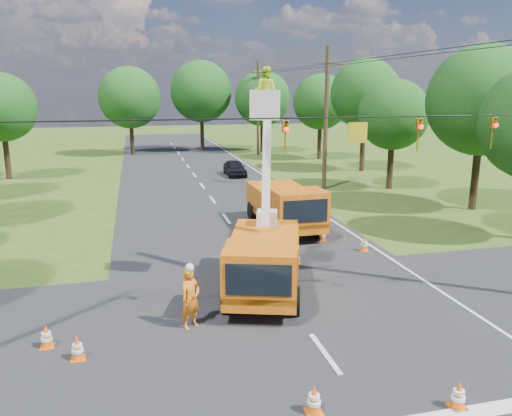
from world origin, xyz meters
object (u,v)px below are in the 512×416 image
object	(u,v)px
traffic_cone_7	(298,201)
tree_right_b	(483,101)
pole_right_far	(258,108)
tree_right_e	(321,102)
traffic_cone_4	(77,348)
pole_right_mid	(326,118)
tree_left_f	(1,107)
bucket_truck	(264,248)
traffic_cone_8	(364,244)
distant_car	(235,168)
traffic_cone_0	(314,399)
traffic_cone_1	(458,395)
traffic_cone_3	(322,234)
traffic_cone_2	(296,256)
tree_far_b	(201,92)
tree_far_c	(262,98)
tree_right_c	(393,115)
ground_worker	(191,298)
second_truck	(285,205)
tree_far_a	(130,98)
tree_right_d	(365,94)
traffic_cone_5	(46,336)

from	to	relation	value
traffic_cone_7	tree_right_b	distance (m)	12.19
pole_right_far	tree_right_e	size ratio (longest dim) A/B	1.16
tree_right_e	pole_right_far	bearing A→B (deg)	136.67
traffic_cone_4	pole_right_far	distance (m)	43.66
pole_right_mid	tree_left_f	world-z (taller)	pole_right_mid
traffic_cone_4	tree_left_f	distance (m)	32.24
bucket_truck	traffic_cone_8	world-z (taller)	bucket_truck
distant_car	pole_right_mid	size ratio (longest dim) A/B	0.38
traffic_cone_0	traffic_cone_1	xyz separation A→B (m)	(3.24, -0.62, 0.00)
bucket_truck	pole_right_far	distance (m)	38.60
traffic_cone_4	tree_left_f	xyz separation A→B (m)	(-8.26, 30.71, 5.33)
traffic_cone_3	traffic_cone_4	size ratio (longest dim) A/B	1.00
pole_right_mid	tree_left_f	size ratio (longest dim) A/B	1.19
traffic_cone_2	pole_right_far	size ratio (longest dim) A/B	0.07
pole_right_mid	traffic_cone_3	bearing A→B (deg)	-111.52
traffic_cone_1	pole_right_mid	distance (m)	26.21
traffic_cone_2	tree_far_b	distance (m)	40.47
tree_far_b	tree_far_c	distance (m)	7.20
pole_right_mid	tree_right_e	world-z (taller)	pole_right_mid
tree_right_c	ground_worker	bearing A→B (deg)	-131.81
second_truck	tree_right_e	size ratio (longest dim) A/B	0.77
pole_right_mid	tree_far_c	size ratio (longest dim) A/B	1.09
tree_left_f	tree_right_c	world-z (taller)	tree_left_f
pole_right_far	tree_right_e	world-z (taller)	pole_right_far
tree_left_f	bucket_truck	bearing A→B (deg)	-62.46
tree_far_b	ground_worker	bearing A→B (deg)	-98.14
distant_car	tree_far_c	xyz separation A→B (m)	(6.20, 14.95, 5.41)
traffic_cone_7	tree_far_a	size ratio (longest dim) A/B	0.07
tree_far_c	ground_worker	bearing A→B (deg)	-107.22
ground_worker	distant_car	distance (m)	27.40
bucket_truck	pole_right_far	world-z (taller)	pole_right_far
ground_worker	traffic_cone_7	world-z (taller)	ground_worker
tree_right_e	tree_far_c	bearing A→B (deg)	121.56
distant_car	ground_worker	bearing A→B (deg)	-103.95
traffic_cone_7	tree_left_f	distance (m)	25.32
second_truck	tree_right_c	bearing A→B (deg)	39.02
tree_far_b	bucket_truck	bearing A→B (deg)	-94.76
ground_worker	traffic_cone_1	bearing A→B (deg)	-80.52
second_truck	tree_right_e	xyz separation A→B (m)	(11.23, 24.78, 4.52)
traffic_cone_1	tree_right_d	size ratio (longest dim) A/B	0.07
pole_right_far	tree_right_d	xyz separation A→B (m)	(6.30, -13.00, 1.57)
pole_right_mid	tree_right_d	xyz separation A→B (m)	(6.30, 7.00, 1.57)
traffic_cone_0	tree_right_d	world-z (taller)	tree_right_d
traffic_cone_8	tree_far_b	size ratio (longest dim) A/B	0.07
ground_worker	traffic_cone_8	size ratio (longest dim) A/B	2.70
distant_car	tree_far_b	world-z (taller)	tree_far_b
traffic_cone_0	traffic_cone_5	size ratio (longest dim) A/B	1.00
second_truck	traffic_cone_0	size ratio (longest dim) A/B	9.41
ground_worker	traffic_cone_0	size ratio (longest dim) A/B	2.70
distant_car	tree_far_c	bearing A→B (deg)	67.59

